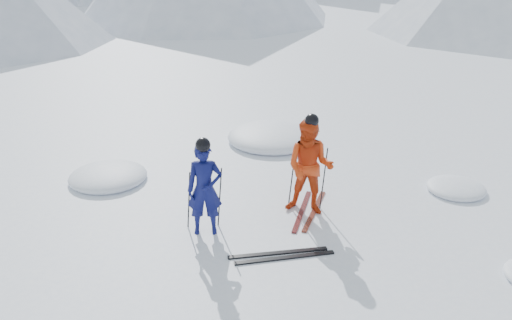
{
  "coord_description": "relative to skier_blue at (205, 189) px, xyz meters",
  "views": [
    {
      "loc": [
        -2.19,
        -8.7,
        5.01
      ],
      "look_at": [
        -1.81,
        0.5,
        1.1
      ],
      "focal_mm": 38.0,
      "sensor_mm": 36.0,
      "label": 1
    }
  ],
  "objects": [
    {
      "name": "ski_loose_b",
      "position": [
        1.33,
        -0.93,
        -0.83
      ],
      "size": [
        1.69,
        0.36,
        0.03
      ],
      "primitive_type": "cube",
      "rotation": [
        0.0,
        0.0,
        1.73
      ],
      "color": "black",
      "rests_on": "ground"
    },
    {
      "name": "pole_blue_left",
      "position": [
        -0.3,
        0.15,
        -0.28
      ],
      "size": [
        0.11,
        0.08,
        1.13
      ],
      "primitive_type": "cylinder",
      "rotation": [
        0.05,
        0.08,
        0.0
      ],
      "color": "black",
      "rests_on": "ground"
    },
    {
      "name": "pole_red_left",
      "position": [
        1.63,
        0.93,
        -0.23
      ],
      "size": [
        0.12,
        0.1,
        1.25
      ],
      "primitive_type": "cylinder",
      "rotation": [
        0.06,
        0.08,
        0.0
      ],
      "color": "black",
      "rests_on": "ground"
    },
    {
      "name": "ski_loose_a",
      "position": [
        1.23,
        -0.78,
        -0.83
      ],
      "size": [
        1.7,
        0.31,
        0.03
      ],
      "primitive_type": "cube",
      "rotation": [
        0.0,
        0.0,
        1.7
      ],
      "color": "black",
      "rests_on": "ground"
    },
    {
      "name": "skier_blue",
      "position": [
        0.0,
        0.0,
        0.0
      ],
      "size": [
        0.63,
        0.43,
        1.7
      ],
      "primitive_type": "imported",
      "rotation": [
        0.0,
        0.0,
        0.03
      ],
      "color": "#0D114F",
      "rests_on": "ground"
    },
    {
      "name": "snow_lumps",
      "position": [
        1.13,
        3.36,
        -0.85
      ],
      "size": [
        8.82,
        7.84,
        0.5
      ],
      "color": "white",
      "rests_on": "ground"
    },
    {
      "name": "ground",
      "position": [
        2.73,
        0.18,
        -0.85
      ],
      "size": [
        160.0,
        160.0,
        0.0
      ],
      "primitive_type": "plane",
      "color": "white",
      "rests_on": "ground"
    },
    {
      "name": "ski_worn_left",
      "position": [
        1.81,
        0.68,
        -0.83
      ],
      "size": [
        0.57,
        1.65,
        0.03
      ],
      "primitive_type": "cube",
      "rotation": [
        0.0,
        0.0,
        -0.29
      ],
      "color": "black",
      "rests_on": "ground"
    },
    {
      "name": "pole_blue_right",
      "position": [
        0.25,
        0.25,
        -0.28
      ],
      "size": [
        0.11,
        0.07,
        1.13
      ],
      "primitive_type": "cylinder",
      "rotation": [
        -0.04,
        0.08,
        0.0
      ],
      "color": "black",
      "rests_on": "ground"
    },
    {
      "name": "pole_red_right",
      "position": [
        2.23,
        0.83,
        -0.23
      ],
      "size": [
        0.12,
        0.09,
        1.25
      ],
      "primitive_type": "cylinder",
      "rotation": [
        -0.05,
        0.08,
        0.0
      ],
      "color": "black",
      "rests_on": "ground"
    },
    {
      "name": "ski_worn_right",
      "position": [
        2.05,
        0.68,
        -0.83
      ],
      "size": [
        0.68,
        1.62,
        0.03
      ],
      "primitive_type": "cube",
      "rotation": [
        0.0,
        0.0,
        -0.36
      ],
      "color": "black",
      "rests_on": "ground"
    },
    {
      "name": "skier_red",
      "position": [
        1.93,
        0.68,
        0.09
      ],
      "size": [
        1.09,
        0.96,
        1.87
      ],
      "primitive_type": "imported",
      "rotation": [
        0.0,
        0.0,
        -0.32
      ],
      "color": "red",
      "rests_on": "ground"
    }
  ]
}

